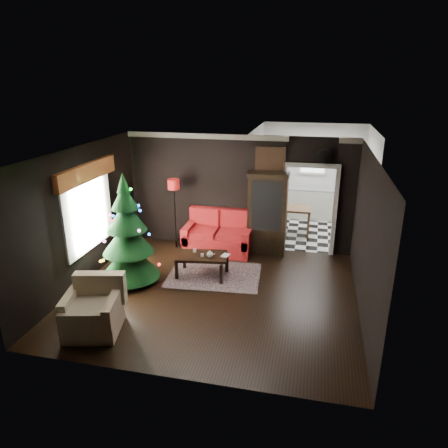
% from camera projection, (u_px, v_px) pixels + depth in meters
% --- Properties ---
extents(floor, '(5.50, 5.50, 0.00)m').
position_uv_depth(floor, '(214.00, 293.00, 8.19)').
color(floor, black).
rests_on(floor, ground).
extents(ceiling, '(5.50, 5.50, 0.00)m').
position_uv_depth(ceiling, '(213.00, 153.00, 7.25)').
color(ceiling, white).
rests_on(ceiling, ground).
extents(wall_back, '(5.50, 0.00, 5.50)m').
position_uv_depth(wall_back, '(238.00, 193.00, 10.01)').
color(wall_back, black).
rests_on(wall_back, ground).
extents(wall_front, '(5.50, 0.00, 5.50)m').
position_uv_depth(wall_front, '(167.00, 291.00, 5.42)').
color(wall_front, black).
rests_on(wall_front, ground).
extents(wall_left, '(0.00, 5.50, 5.50)m').
position_uv_depth(wall_left, '(81.00, 217.00, 8.28)').
color(wall_left, black).
rests_on(wall_left, ground).
extents(wall_right, '(0.00, 5.50, 5.50)m').
position_uv_depth(wall_right, '(367.00, 239.00, 7.15)').
color(wall_right, black).
rests_on(wall_right, ground).
extents(doorway, '(1.10, 0.10, 2.10)m').
position_uv_depth(doorway, '(309.00, 211.00, 9.78)').
color(doorway, white).
rests_on(doorway, ground).
extents(left_window, '(0.05, 1.60, 1.40)m').
position_uv_depth(left_window, '(88.00, 212.00, 8.44)').
color(left_window, white).
rests_on(left_window, wall_left).
extents(valance, '(0.12, 2.10, 0.35)m').
position_uv_depth(valance, '(87.00, 173.00, 8.15)').
color(valance, brown).
rests_on(valance, wall_left).
extents(kitchen_floor, '(3.00, 3.00, 0.00)m').
position_uv_depth(kitchen_floor, '(308.00, 231.00, 11.51)').
color(kitchen_floor, white).
rests_on(kitchen_floor, ground).
extents(kitchen_window, '(0.70, 0.06, 0.70)m').
position_uv_depth(kitchen_window, '(313.00, 161.00, 12.27)').
color(kitchen_window, white).
rests_on(kitchen_window, ground).
extents(rug, '(2.06, 1.57, 0.01)m').
position_uv_depth(rug, '(214.00, 275.00, 8.92)').
color(rug, '#553343').
rests_on(rug, ground).
extents(loveseat, '(1.70, 0.90, 1.00)m').
position_uv_depth(loveseat, '(218.00, 232.00, 9.99)').
color(loveseat, '#7B0404').
rests_on(loveseat, ground).
extents(curio_cabinet, '(0.90, 0.45, 1.90)m').
position_uv_depth(curio_cabinet, '(267.00, 215.00, 9.80)').
color(curio_cabinet, black).
rests_on(curio_cabinet, ground).
extents(floor_lamp, '(0.39, 0.39, 1.85)m').
position_uv_depth(floor_lamp, '(175.00, 216.00, 10.13)').
color(floor_lamp, black).
rests_on(floor_lamp, ground).
extents(christmas_tree, '(1.45, 1.45, 2.37)m').
position_uv_depth(christmas_tree, '(127.00, 234.00, 8.35)').
color(christmas_tree, black).
rests_on(christmas_tree, ground).
extents(armchair, '(1.09, 1.09, 0.93)m').
position_uv_depth(armchair, '(92.00, 307.00, 6.82)').
color(armchair, '#C0B189').
rests_on(armchair, ground).
extents(coffee_table, '(1.14, 0.79, 0.47)m').
position_uv_depth(coffee_table, '(202.00, 265.00, 8.84)').
color(coffee_table, '#372513').
rests_on(coffee_table, rug).
extents(teapot, '(0.19, 0.19, 0.15)m').
position_uv_depth(teapot, '(210.00, 254.00, 8.61)').
color(teapot, beige).
rests_on(teapot, coffee_table).
extents(cup_a, '(0.09, 0.09, 0.06)m').
position_uv_depth(cup_a, '(195.00, 251.00, 8.90)').
color(cup_a, white).
rests_on(cup_a, coffee_table).
extents(cup_b, '(0.08, 0.08, 0.06)m').
position_uv_depth(cup_b, '(202.00, 255.00, 8.68)').
color(cup_b, white).
rests_on(cup_b, coffee_table).
extents(book, '(0.15, 0.05, 0.21)m').
position_uv_depth(book, '(222.00, 251.00, 8.72)').
color(book, tan).
rests_on(book, coffee_table).
extents(wall_clock, '(0.32, 0.32, 0.06)m').
position_uv_depth(wall_clock, '(324.00, 156.00, 9.24)').
color(wall_clock, white).
rests_on(wall_clock, wall_back).
extents(painting, '(0.62, 0.05, 0.52)m').
position_uv_depth(painting, '(270.00, 160.00, 9.53)').
color(painting, tan).
rests_on(painting, wall_back).
extents(kitchen_counter, '(1.80, 0.60, 0.90)m').
position_uv_depth(kitchen_counter, '(310.00, 203.00, 12.46)').
color(kitchen_counter, silver).
rests_on(kitchen_counter, ground).
extents(kitchen_table, '(0.70, 0.70, 0.75)m').
position_uv_depth(kitchen_table, '(297.00, 221.00, 11.17)').
color(kitchen_table, brown).
rests_on(kitchen_table, ground).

